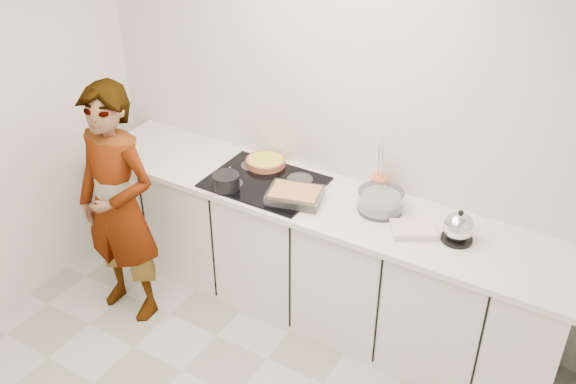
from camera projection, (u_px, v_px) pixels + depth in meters
The scene contains 12 objects.
wall_back at pixel (340, 121), 4.03m from camera, with size 3.60×0.00×2.60m, color silver.
base_cabinets at pixel (312, 257), 4.25m from camera, with size 3.20×0.58×0.87m, color white.
countertop at pixel (314, 199), 4.01m from camera, with size 3.24×0.64×0.04m, color white.
hob at pixel (265, 182), 4.13m from camera, with size 0.72×0.54×0.01m, color black.
tart_dish at pixel (266, 161), 4.30m from camera, with size 0.35×0.35×0.04m.
saucepan at pixel (226, 181), 4.04m from camera, with size 0.22×0.22×0.16m.
baking_dish at pixel (295, 195), 3.93m from camera, with size 0.38×0.32×0.06m.
mixing_bowl at pixel (380, 202), 3.84m from camera, with size 0.35×0.35×0.13m.
tea_towel at pixel (413, 230), 3.66m from camera, with size 0.25×0.18×0.04m, color white.
kettle at pixel (458, 228), 3.56m from camera, with size 0.20×0.20×0.20m.
utensil_crock at pixel (379, 186), 3.98m from camera, with size 0.11×0.11×0.13m, color #D96535.
cook at pixel (118, 207), 4.06m from camera, with size 0.60×0.39×1.65m, color white.
Camera 1 is at (1.60, -1.71, 3.05)m, focal length 40.00 mm.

